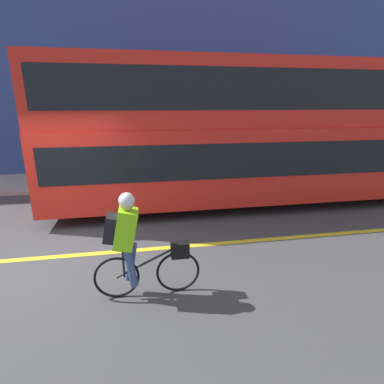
{
  "coord_description": "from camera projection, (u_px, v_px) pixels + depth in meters",
  "views": [
    {
      "loc": [
        1.65,
        -4.94,
        2.68
      ],
      "look_at": [
        2.66,
        0.63,
        1.0
      ],
      "focal_mm": 28.0,
      "sensor_mm": 36.0,
      "label": 1
    }
  ],
  "objects": [
    {
      "name": "cyclist_on_bike",
      "position": [
        134.0,
        242.0,
        4.12
      ],
      "size": [
        1.51,
        0.32,
        1.56
      ],
      "color": "black",
      "rests_on": "ground_plane"
    },
    {
      "name": "sidewalk_curb",
      "position": [
        93.0,
        180.0,
        10.63
      ],
      "size": [
        60.0,
        2.54,
        0.12
      ],
      "color": "#A8A399",
      "rests_on": "ground_plane"
    },
    {
      "name": "ground_plane",
      "position": [
        47.0,
        266.0,
        5.14
      ],
      "size": [
        80.0,
        80.0,
        0.0
      ],
      "primitive_type": "plane",
      "color": "#424244"
    },
    {
      "name": "building_facade",
      "position": [
        86.0,
        44.0,
        10.65
      ],
      "size": [
        60.0,
        0.3,
        9.41
      ],
      "color": "#33478C",
      "rests_on": "ground_plane"
    },
    {
      "name": "road_center_line",
      "position": [
        51.0,
        257.0,
        5.42
      ],
      "size": [
        50.0,
        0.14,
        0.01
      ],
      "primitive_type": "cube",
      "color": "yellow",
      "rests_on": "ground_plane"
    },
    {
      "name": "bus",
      "position": [
        244.0,
        128.0,
        7.92
      ],
      "size": [
        10.11,
        2.56,
        3.69
      ],
      "color": "black",
      "rests_on": "ground_plane"
    }
  ]
}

